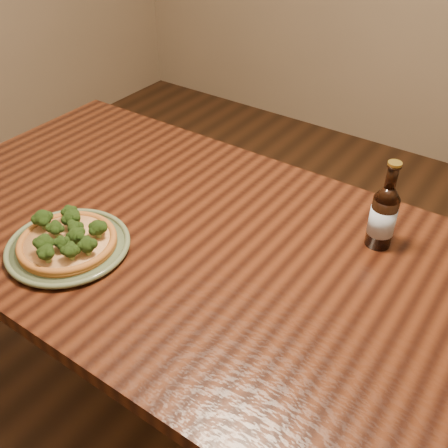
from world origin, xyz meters
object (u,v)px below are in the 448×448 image
Objects in this scene: table at (188,259)px; beer_bottle at (383,216)px; pizza at (67,240)px; plate at (68,246)px.

beer_bottle is at bearing 29.35° from table.
beer_bottle is (0.42, 0.24, 0.18)m from table.
pizza is 0.77m from beer_bottle.
table is 6.83× the size of beer_bottle.
table is 0.31m from plate.
table is at bearing -148.78° from beer_bottle.
beer_bottle is at bearing 36.73° from plate.
pizza reaches higher than table.
beer_bottle reaches higher than plate.
table is at bearing 48.88° from plate.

